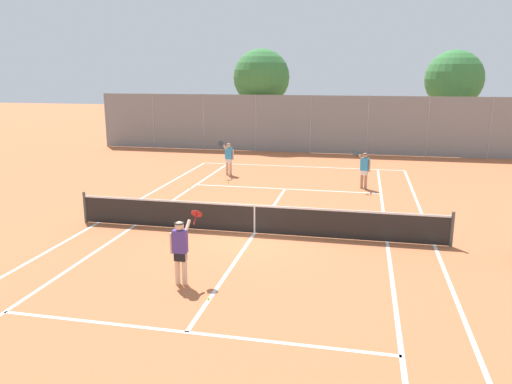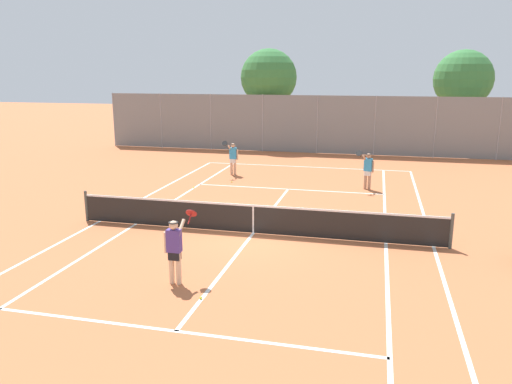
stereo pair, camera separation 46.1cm
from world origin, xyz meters
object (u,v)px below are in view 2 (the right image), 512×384
object	(u,v)px
tree_behind_left	(270,79)
tree_behind_right	(462,81)
tennis_net	(253,218)
loose_tennis_ball_0	(201,298)
loose_tennis_ball_2	(194,187)
player_near_side	(175,247)
player_far_right	(368,169)
loose_tennis_ball_1	(232,182)
player_far_left	(233,157)

from	to	relation	value
tree_behind_left	tree_behind_right	size ratio (longest dim) A/B	1.02
tree_behind_left	tree_behind_right	distance (m)	12.39
tennis_net	loose_tennis_ball_0	distance (m)	4.94
loose_tennis_ball_2	tree_behind_left	size ratio (longest dim) A/B	0.01
loose_tennis_ball_2	tree_behind_left	distance (m)	14.03
player_near_side	player_far_right	distance (m)	12.19
tree_behind_left	tree_behind_right	xyz separation A→B (m)	(12.32, 1.29, -0.08)
player_far_right	loose_tennis_ball_2	xyz separation A→B (m)	(-7.51, -1.60, -0.89)
player_far_right	tree_behind_right	world-z (taller)	tree_behind_right
tennis_net	loose_tennis_ball_2	xyz separation A→B (m)	(-4.13, 5.60, -0.48)
loose_tennis_ball_2	tree_behind_left	xyz separation A→B (m)	(0.62, 13.25, 4.56)
player_far_right	loose_tennis_ball_1	size ratio (longest dim) A/B	26.88
loose_tennis_ball_0	tree_behind_right	world-z (taller)	tree_behind_right
loose_tennis_ball_1	loose_tennis_ball_2	world-z (taller)	same
player_far_right	tree_behind_right	bearing A→B (deg)	67.26
tennis_net	loose_tennis_ball_2	size ratio (longest dim) A/B	181.82
player_far_right	loose_tennis_ball_2	world-z (taller)	player_far_right
tennis_net	tree_behind_left	xyz separation A→B (m)	(-3.51, 18.85, 4.08)
player_far_left	loose_tennis_ball_1	xyz separation A→B (m)	(0.44, -1.74, -0.89)
tree_behind_left	tree_behind_right	bearing A→B (deg)	5.99
loose_tennis_ball_2	tree_behind_right	bearing A→B (deg)	48.34
tennis_net	loose_tennis_ball_2	distance (m)	6.98
tree_behind_right	player_far_left	bearing A→B (deg)	-136.88
tree_behind_left	player_far_left	bearing A→B (deg)	-88.46
loose_tennis_ball_1	tree_behind_left	size ratio (longest dim) A/B	0.01
player_far_left	loose_tennis_ball_1	bearing A→B (deg)	-75.90
tree_behind_right	loose_tennis_ball_2	bearing A→B (deg)	-131.66
tree_behind_right	loose_tennis_ball_0	bearing A→B (deg)	-109.39
tennis_net	player_far_left	world-z (taller)	player_far_left
player_far_right	tree_behind_right	size ratio (longest dim) A/B	0.27
player_far_right	loose_tennis_ball_0	distance (m)	12.62
player_near_side	loose_tennis_ball_2	distance (m)	10.37
player_near_side	player_far_right	xyz separation A→B (m)	(4.29, 11.41, 0.00)
tennis_net	loose_tennis_ball_0	xyz separation A→B (m)	(-0.01, -4.92, -0.48)
tennis_net	tree_behind_right	bearing A→B (deg)	66.37
tennis_net	loose_tennis_ball_1	distance (m)	7.67
player_far_left	loose_tennis_ball_0	xyz separation A→B (m)	(3.23, -13.78, -0.89)
tree_behind_left	loose_tennis_ball_2	bearing A→B (deg)	-92.67
tree_behind_left	player_near_side	bearing A→B (deg)	-83.56
tennis_net	tree_behind_right	distance (m)	22.35
loose_tennis_ball_0	tree_behind_right	xyz separation A→B (m)	(8.82, 25.07, 4.48)
loose_tennis_ball_1	player_far_right	bearing A→B (deg)	0.75
player_near_side	player_far_right	world-z (taller)	same
loose_tennis_ball_1	tree_behind_left	bearing A→B (deg)	93.44
player_near_side	loose_tennis_ball_2	world-z (taller)	player_near_side
player_near_side	tree_behind_right	xyz separation A→B (m)	(9.72, 24.36, 3.58)
loose_tennis_ball_1	tree_behind_right	distance (m)	18.02
player_far_right	player_far_left	bearing A→B (deg)	165.96
loose_tennis_ball_2	tree_behind_left	world-z (taller)	tree_behind_left
player_far_right	loose_tennis_ball_0	bearing A→B (deg)	-105.65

